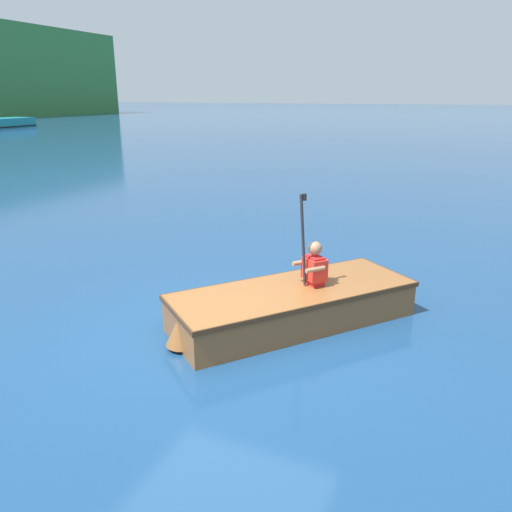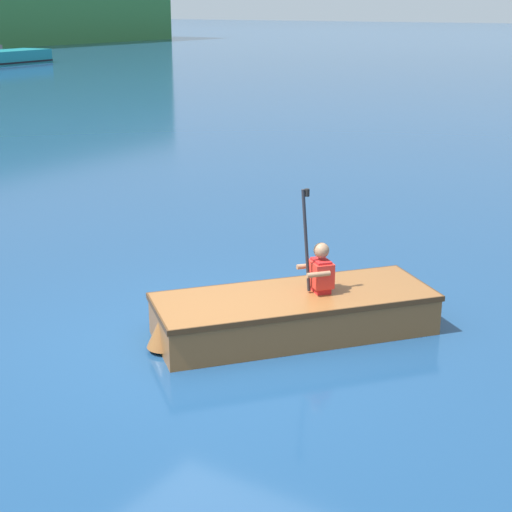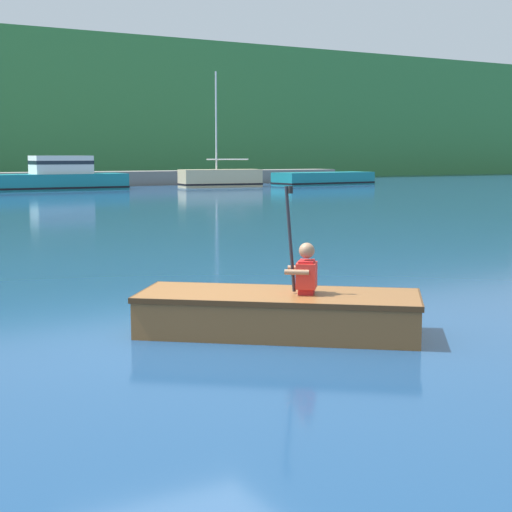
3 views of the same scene
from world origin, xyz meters
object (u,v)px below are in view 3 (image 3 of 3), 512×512
object	(u,v)px
moored_boat_dock_west_inner	(324,179)
rowboat_foreground	(275,311)
moored_boat_dock_west_end	(220,178)
person_paddler	(306,271)
moored_boat_dock_east_inner	(56,178)

from	to	relation	value
moored_boat_dock_west_inner	rowboat_foreground	size ratio (longest dim) A/B	2.28
moored_boat_dock_west_end	rowboat_foreground	size ratio (longest dim) A/B	2.23
moored_boat_dock_west_end	person_paddler	world-z (taller)	moored_boat_dock_west_end
rowboat_foreground	person_paddler	xyz separation A→B (m)	(0.26, -0.21, 0.45)
moored_boat_dock_west_inner	rowboat_foreground	bearing A→B (deg)	-125.41
moored_boat_dock_east_inner	rowboat_foreground	bearing A→B (deg)	-101.99
person_paddler	rowboat_foreground	bearing A→B (deg)	141.16
rowboat_foreground	person_paddler	world-z (taller)	person_paddler
rowboat_foreground	moored_boat_dock_east_inner	bearing A→B (deg)	78.01
moored_boat_dock_west_end	moored_boat_dock_west_inner	bearing A→B (deg)	-1.01
rowboat_foreground	person_paddler	distance (m)	0.56
moored_boat_dock_east_inner	moored_boat_dock_west_inner	bearing A→B (deg)	-2.74
moored_boat_dock_west_end	rowboat_foreground	xyz separation A→B (m)	(-17.39, -35.13, -0.27)
rowboat_foreground	person_paddler	size ratio (longest dim) A/B	2.64
moored_boat_dock_west_end	moored_boat_dock_east_inner	distance (m)	9.80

